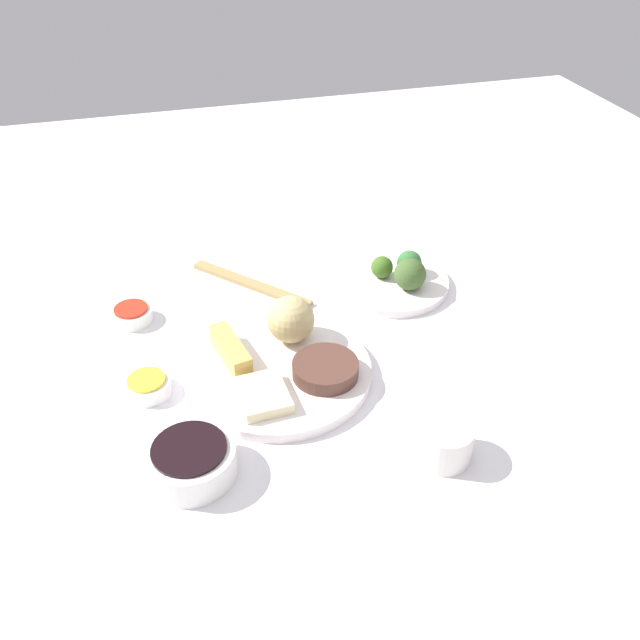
{
  "coord_description": "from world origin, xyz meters",
  "views": [
    {
      "loc": [
        -0.76,
        0.18,
        0.65
      ],
      "look_at": [
        0.02,
        -0.04,
        0.06
      ],
      "focal_mm": 38.6,
      "sensor_mm": 36.0,
      "label": 1
    }
  ],
  "objects_px": {
    "sauce_ramekin_hot_mustard": "(147,387)",
    "sauce_ramekin_sweet_and_sour": "(132,315)",
    "broccoli_plate": "(391,282)",
    "main_plate": "(278,372)",
    "soy_sauce_bowl": "(191,462)",
    "chopsticks_pair": "(251,284)",
    "teacup": "(444,442)"
  },
  "relations": [
    {
      "from": "main_plate",
      "to": "broccoli_plate",
      "type": "bearing_deg",
      "value": -52.99
    },
    {
      "from": "broccoli_plate",
      "to": "teacup",
      "type": "distance_m",
      "value": 0.38
    },
    {
      "from": "broccoli_plate",
      "to": "chopsticks_pair",
      "type": "relative_size",
      "value": 0.82
    },
    {
      "from": "broccoli_plate",
      "to": "sauce_ramekin_hot_mustard",
      "type": "height_order",
      "value": "sauce_ramekin_hot_mustard"
    },
    {
      "from": "teacup",
      "to": "main_plate",
      "type": "bearing_deg",
      "value": 38.6
    },
    {
      "from": "soy_sauce_bowl",
      "to": "sauce_ramekin_hot_mustard",
      "type": "xyz_separation_m",
      "value": [
        0.16,
        0.04,
        -0.01
      ]
    },
    {
      "from": "soy_sauce_bowl",
      "to": "teacup",
      "type": "xyz_separation_m",
      "value": [
        -0.05,
        -0.3,
        0.0
      ]
    },
    {
      "from": "soy_sauce_bowl",
      "to": "teacup",
      "type": "bearing_deg",
      "value": -100.5
    },
    {
      "from": "broccoli_plate",
      "to": "soy_sauce_bowl",
      "type": "distance_m",
      "value": 0.49
    },
    {
      "from": "sauce_ramekin_sweet_and_sour",
      "to": "chopsticks_pair",
      "type": "xyz_separation_m",
      "value": [
        0.05,
        -0.2,
        -0.01
      ]
    },
    {
      "from": "main_plate",
      "to": "sauce_ramekin_hot_mustard",
      "type": "bearing_deg",
      "value": 85.28
    },
    {
      "from": "sauce_ramekin_hot_mustard",
      "to": "sauce_ramekin_sweet_and_sour",
      "type": "distance_m",
      "value": 0.18
    },
    {
      "from": "sauce_ramekin_hot_mustard",
      "to": "teacup",
      "type": "relative_size",
      "value": 0.89
    },
    {
      "from": "soy_sauce_bowl",
      "to": "chopsticks_pair",
      "type": "relative_size",
      "value": 0.46
    },
    {
      "from": "main_plate",
      "to": "teacup",
      "type": "distance_m",
      "value": 0.26
    },
    {
      "from": "main_plate",
      "to": "soy_sauce_bowl",
      "type": "bearing_deg",
      "value": 136.4
    },
    {
      "from": "main_plate",
      "to": "chopsticks_pair",
      "type": "height_order",
      "value": "main_plate"
    },
    {
      "from": "broccoli_plate",
      "to": "chopsticks_pair",
      "type": "xyz_separation_m",
      "value": [
        0.06,
        0.22,
        -0.0
      ]
    },
    {
      "from": "main_plate",
      "to": "broccoli_plate",
      "type": "distance_m",
      "value": 0.29
    },
    {
      "from": "sauce_ramekin_hot_mustard",
      "to": "broccoli_plate",
      "type": "bearing_deg",
      "value": -68.63
    },
    {
      "from": "soy_sauce_bowl",
      "to": "teacup",
      "type": "distance_m",
      "value": 0.3
    },
    {
      "from": "chopsticks_pair",
      "to": "sauce_ramekin_hot_mustard",
      "type": "bearing_deg",
      "value": 140.23
    },
    {
      "from": "sauce_ramekin_hot_mustard",
      "to": "sauce_ramekin_sweet_and_sour",
      "type": "height_order",
      "value": "same"
    },
    {
      "from": "teacup",
      "to": "chopsticks_pair",
      "type": "distance_m",
      "value": 0.46
    },
    {
      "from": "sauce_ramekin_hot_mustard",
      "to": "chopsticks_pair",
      "type": "bearing_deg",
      "value": -39.77
    },
    {
      "from": "main_plate",
      "to": "chopsticks_pair",
      "type": "xyz_separation_m",
      "value": [
        0.24,
        -0.01,
        -0.0
      ]
    },
    {
      "from": "main_plate",
      "to": "sauce_ramekin_hot_mustard",
      "type": "relative_size",
      "value": 4.18
    },
    {
      "from": "broccoli_plate",
      "to": "teacup",
      "type": "relative_size",
      "value": 2.73
    },
    {
      "from": "main_plate",
      "to": "soy_sauce_bowl",
      "type": "distance_m",
      "value": 0.2
    },
    {
      "from": "sauce_ramekin_sweet_and_sour",
      "to": "teacup",
      "type": "height_order",
      "value": "teacup"
    },
    {
      "from": "soy_sauce_bowl",
      "to": "chopsticks_pair",
      "type": "height_order",
      "value": "soy_sauce_bowl"
    },
    {
      "from": "sauce_ramekin_hot_mustard",
      "to": "sauce_ramekin_sweet_and_sour",
      "type": "xyz_separation_m",
      "value": [
        0.17,
        0.01,
        0.0
      ]
    }
  ]
}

